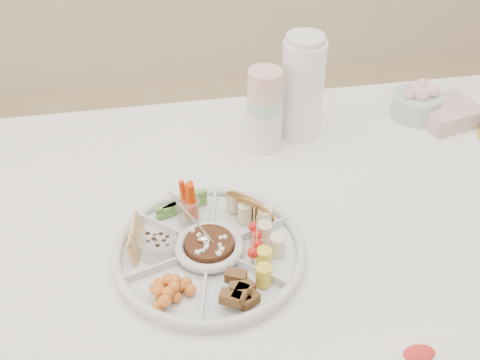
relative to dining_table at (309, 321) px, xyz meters
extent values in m
cube|color=white|center=(0.00, 0.00, 0.00)|extent=(1.52, 1.02, 0.76)
cylinder|color=silver|center=(-0.26, -0.09, 0.40)|extent=(0.48, 0.48, 0.04)
cylinder|color=#52240E|center=(-0.26, -0.09, 0.41)|extent=(0.12, 0.12, 0.04)
cylinder|color=silver|center=(-0.07, 0.27, 0.50)|extent=(0.10, 0.10, 0.25)
cylinder|color=white|center=(0.03, 0.31, 0.52)|extent=(0.11, 0.11, 0.27)
cylinder|color=#9FC7AB|center=(0.35, 0.33, 0.43)|extent=(0.15, 0.15, 0.09)
cube|color=#CEA9B0|center=(0.43, 0.29, 0.40)|extent=(0.17, 0.16, 0.05)
cube|color=white|center=(0.03, -0.39, 0.38)|extent=(0.30, 0.13, 0.01)
camera|label=1|loc=(-0.35, -0.94, 1.26)|focal=45.00mm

